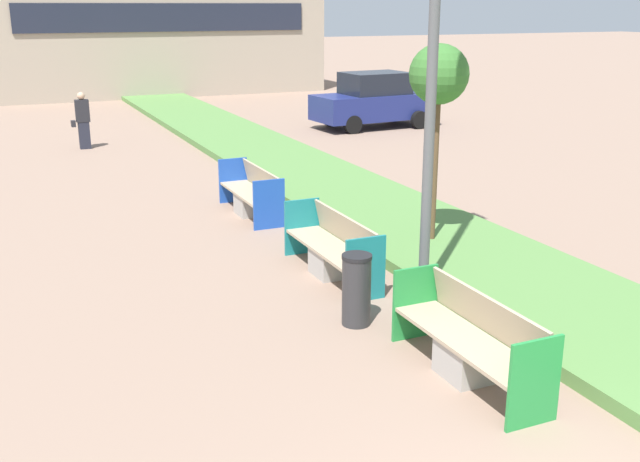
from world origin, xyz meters
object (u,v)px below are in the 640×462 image
(bench_blue_frame, at_px, (252,196))
(pedestrian_walking, at_px, (83,120))
(bench_teal_frame, at_px, (333,252))
(parked_car_distant, at_px, (375,101))
(litter_bin, at_px, (356,290))
(bench_green_frame, at_px, (470,345))
(sapling_tree_near, at_px, (439,77))

(bench_blue_frame, relative_size, pedestrian_walking, 1.36)
(bench_teal_frame, height_order, bench_blue_frame, same)
(parked_car_distant, bearing_deg, bench_blue_frame, -134.37)
(litter_bin, height_order, parked_car_distant, parked_car_distant)
(bench_green_frame, xyz_separation_m, bench_teal_frame, (0.00, 3.64, 0.00))
(bench_green_frame, xyz_separation_m, bench_blue_frame, (-0.00, 7.49, -0.00))
(bench_teal_frame, relative_size, litter_bin, 2.45)
(parked_car_distant, bearing_deg, bench_teal_frame, -124.69)
(sapling_tree_near, xyz_separation_m, parked_car_distant, (5.36, 12.22, -2.00))
(parked_car_distant, bearing_deg, pedestrian_walking, 176.25)
(bench_teal_frame, distance_m, pedestrian_walking, 12.82)
(bench_teal_frame, bearing_deg, pedestrian_walking, 99.59)
(litter_bin, distance_m, parked_car_distant, 16.61)
(bench_teal_frame, bearing_deg, litter_bin, -105.84)
(litter_bin, relative_size, pedestrian_walking, 0.59)
(bench_blue_frame, bearing_deg, bench_teal_frame, -89.98)
(bench_teal_frame, relative_size, bench_blue_frame, 1.05)
(bench_blue_frame, height_order, parked_car_distant, parked_car_distant)
(bench_blue_frame, distance_m, parked_car_distant, 11.61)
(litter_bin, xyz_separation_m, parked_car_distant, (7.99, 14.56, 0.43))
(bench_blue_frame, height_order, pedestrian_walking, pedestrian_walking)
(litter_bin, bearing_deg, sapling_tree_near, 41.64)
(bench_green_frame, bearing_deg, pedestrian_walking, 97.47)
(bench_blue_frame, relative_size, sapling_tree_near, 0.65)
(bench_green_frame, distance_m, bench_teal_frame, 3.64)
(bench_green_frame, bearing_deg, sapling_tree_near, 63.04)
(bench_blue_frame, relative_size, parked_car_distant, 0.52)
(parked_car_distant, bearing_deg, bench_green_frame, -118.82)
(bench_green_frame, bearing_deg, parked_car_distant, 65.47)
(bench_blue_frame, distance_m, pedestrian_walking, 9.05)
(parked_car_distant, bearing_deg, litter_bin, -123.04)
(bench_blue_frame, distance_m, sapling_tree_near, 4.70)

